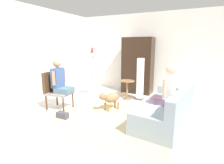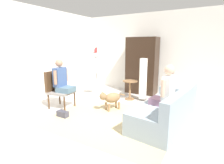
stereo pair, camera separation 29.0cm
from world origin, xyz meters
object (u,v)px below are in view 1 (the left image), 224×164
(person_on_armchair, at_px, (60,80))
(armchair, at_px, (55,88))
(parrot, at_px, (92,50))
(handbag, at_px, (63,115))
(round_end_table, at_px, (127,87))
(dog, at_px, (110,98))
(column_lamp, at_px, (140,80))
(bird_cage_stand, at_px, (93,74))
(couch, at_px, (167,110))
(person_on_couch, at_px, (167,88))
(armoire_cabinet, at_px, (138,66))

(person_on_armchair, bearing_deg, armchair, -172.60)
(person_on_armchair, distance_m, parrot, 1.64)
(person_on_armchair, distance_m, handbag, 0.99)
(round_end_table, bearing_deg, dog, -92.18)
(column_lamp, bearing_deg, armchair, -135.82)
(bird_cage_stand, distance_m, column_lamp, 1.59)
(couch, distance_m, dog, 1.51)
(column_lamp, bearing_deg, round_end_table, -161.64)
(bird_cage_stand, xyz_separation_m, parrot, (0.00, 0.00, 0.77))
(person_on_couch, height_order, column_lamp, person_on_couch)
(person_on_armchair, relative_size, bird_cage_stand, 0.60)
(person_on_couch, xyz_separation_m, bird_cage_stand, (-2.60, 1.15, -0.03))
(round_end_table, height_order, dog, round_end_table)
(bird_cage_stand, distance_m, armoire_cabinet, 1.66)
(round_end_table, distance_m, column_lamp, 0.48)
(couch, relative_size, parrot, 10.55)
(dog, relative_size, parrot, 3.78)
(person_on_armchair, height_order, armoire_cabinet, armoire_cabinet)
(person_on_couch, distance_m, bird_cage_stand, 2.84)
(armchair, relative_size, handbag, 3.50)
(round_end_table, xyz_separation_m, dog, (-0.04, -1.11, -0.05))
(round_end_table, xyz_separation_m, column_lamp, (0.38, 0.13, 0.26))
(dog, relative_size, column_lamp, 0.54)
(person_on_armchair, height_order, handbag, person_on_armchair)
(parrot, distance_m, armoire_cabinet, 1.74)
(round_end_table, distance_m, armoire_cabinet, 1.13)
(armchair, xyz_separation_m, person_on_armchair, (0.17, 0.02, 0.23))
(column_lamp, distance_m, handbag, 2.60)
(handbag, bearing_deg, person_on_armchair, 134.21)
(couch, relative_size, armchair, 1.94)
(round_end_table, distance_m, handbag, 2.28)
(couch, height_order, bird_cage_stand, bird_cage_stand)
(armchair, relative_size, person_on_couch, 1.17)
(handbag, bearing_deg, column_lamp, 61.86)
(round_end_table, bearing_deg, column_lamp, 18.36)
(parrot, distance_m, handbag, 2.46)
(column_lamp, relative_size, armoire_cabinet, 0.67)
(couch, relative_size, person_on_couch, 2.26)
(parrot, relative_size, handbag, 0.64)
(person_on_couch, relative_size, round_end_table, 1.42)
(person_on_couch, bearing_deg, column_lamp, 125.68)
(person_on_couch, relative_size, person_on_armchair, 1.00)
(couch, bearing_deg, person_on_armchair, -172.94)
(parrot, xyz_separation_m, handbag, (0.36, -1.94, -1.47))
(person_on_armchair, distance_m, armoire_cabinet, 2.90)
(person_on_couch, bearing_deg, parrot, 156.14)
(column_lamp, bearing_deg, person_on_couch, -54.32)
(round_end_table, xyz_separation_m, parrot, (-1.18, -0.17, 1.16))
(dog, bearing_deg, couch, -7.06)
(column_lamp, bearing_deg, armoire_cabinet, 113.56)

